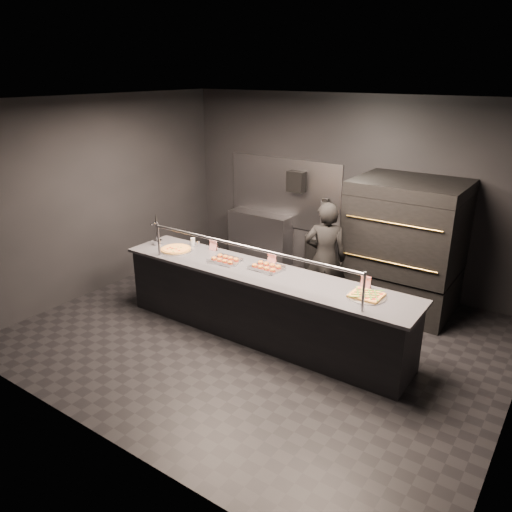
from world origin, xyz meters
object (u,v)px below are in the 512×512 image
at_px(towel_dispenser, 297,182).
at_px(square_pizza, 367,295).
at_px(beer_tap, 157,236).
at_px(fire_extinguisher, 325,214).
at_px(slider_tray_a, 225,260).
at_px(pizza_oven, 405,245).
at_px(service_counter, 261,304).
at_px(worker, 325,258).
at_px(trash_bin, 318,258).
at_px(prep_shelf, 260,237).
at_px(slider_tray_b, 266,267).
at_px(round_pizza, 176,249).

distance_m(towel_dispenser, square_pizza, 3.33).
height_order(towel_dispenser, beer_tap, towel_dispenser).
height_order(fire_extinguisher, beer_tap, beer_tap).
bearing_deg(fire_extinguisher, slider_tray_a, -95.99).
bearing_deg(pizza_oven, service_counter, -122.27).
xyz_separation_m(beer_tap, worker, (2.15, 1.16, -0.24)).
height_order(towel_dispenser, worker, towel_dispenser).
bearing_deg(service_counter, worker, 74.53).
bearing_deg(fire_extinguisher, trash_bin, -77.07).
bearing_deg(towel_dispenser, worker, -45.45).
relative_size(prep_shelf, worker, 0.73).
relative_size(prep_shelf, towel_dispenser, 3.43).
xyz_separation_m(service_counter, towel_dispenser, (-0.90, 2.39, 1.09)).
distance_m(trash_bin, worker, 1.22).
bearing_deg(prep_shelf, slider_tray_b, -54.01).
xyz_separation_m(fire_extinguisher, worker, (0.67, -1.25, -0.24)).
bearing_deg(slider_tray_b, round_pizza, -174.23).
bearing_deg(beer_tap, fire_extinguisher, 58.45).
bearing_deg(trash_bin, pizza_oven, -8.37).
xyz_separation_m(round_pizza, square_pizza, (2.85, 0.08, 0.00)).
bearing_deg(slider_tray_b, prep_shelf, 125.99).
xyz_separation_m(pizza_oven, prep_shelf, (-2.80, 0.42, -0.52)).
bearing_deg(beer_tap, trash_bin, 54.03).
distance_m(towel_dispenser, beer_tap, 2.62).
distance_m(pizza_oven, round_pizza, 3.28).
relative_size(beer_tap, square_pizza, 1.09).
bearing_deg(prep_shelf, pizza_oven, -8.54).
height_order(slider_tray_b, square_pizza, slider_tray_b).
bearing_deg(towel_dispenser, service_counter, -69.37).
bearing_deg(towel_dispenser, fire_extinguisher, 1.04).
bearing_deg(pizza_oven, prep_shelf, 171.46).
xyz_separation_m(service_counter, round_pizza, (-1.45, -0.03, 0.47)).
bearing_deg(square_pizza, towel_dispenser, 134.57).
relative_size(prep_shelf, slider_tray_b, 2.65).
relative_size(service_counter, prep_shelf, 3.42).
bearing_deg(slider_tray_a, square_pizza, 1.09).
bearing_deg(beer_tap, pizza_oven, 32.20).
height_order(service_counter, pizza_oven, pizza_oven).
bearing_deg(trash_bin, worker, -57.98).
relative_size(fire_extinguisher, square_pizza, 1.14).
bearing_deg(fire_extinguisher, square_pizza, -53.27).
height_order(prep_shelf, round_pizza, round_pizza).
bearing_deg(trash_bin, slider_tray_a, -98.52).
distance_m(towel_dispenser, slider_tray_a, 2.47).
distance_m(fire_extinguisher, beer_tap, 2.82).
bearing_deg(slider_tray_a, towel_dispenser, 97.20).
bearing_deg(beer_tap, slider_tray_b, 3.89).
height_order(slider_tray_b, worker, worker).
bearing_deg(slider_tray_b, service_counter, -89.90).
bearing_deg(round_pizza, slider_tray_b, 5.77).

